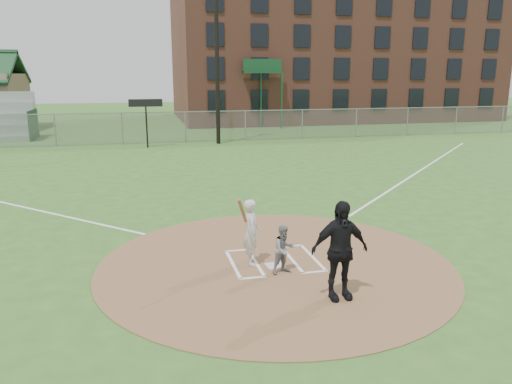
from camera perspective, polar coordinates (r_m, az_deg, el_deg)
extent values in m
plane|color=#326121|center=(12.04, 2.22, -8.20)|extent=(140.00, 140.00, 0.00)
cylinder|color=olive|center=(12.03, 2.22, -8.15)|extent=(8.40, 8.40, 0.02)
cube|color=silver|center=(11.83, 2.20, -8.41)|extent=(0.45, 0.45, 0.03)
cube|color=white|center=(23.56, 17.67, 1.96)|extent=(17.04, 17.04, 0.01)
imported|color=gray|center=(11.28, 3.22, -6.57)|extent=(0.65, 0.57, 1.12)
imported|color=black|center=(10.05, 9.53, -6.58)|extent=(1.20, 0.52, 2.02)
cube|color=white|center=(11.95, -2.65, -8.23)|extent=(0.08, 1.80, 0.01)
cube|color=white|center=(12.06, -0.06, -8.02)|extent=(0.08, 1.80, 0.01)
cube|color=white|center=(12.83, -2.17, -6.69)|extent=(0.62, 0.08, 0.01)
cube|color=white|center=(11.19, -0.35, -9.78)|extent=(0.62, 0.08, 0.01)
cube|color=white|center=(12.45, 6.51, -7.41)|extent=(0.08, 1.80, 0.01)
cube|color=white|center=(12.28, 4.07, -7.65)|extent=(0.08, 1.80, 0.01)
cube|color=white|center=(13.16, 4.03, -6.18)|extent=(0.62, 0.08, 0.01)
cube|color=white|center=(11.57, 6.70, -9.06)|extent=(0.62, 0.08, 0.01)
imported|color=silver|center=(11.73, -0.51, -4.59)|extent=(0.44, 0.61, 1.57)
cylinder|color=brown|center=(11.11, -1.57, -2.16)|extent=(0.35, 0.56, 0.70)
cube|color=slate|center=(33.09, -8.07, 7.34)|extent=(56.00, 0.03, 2.00)
cube|color=gray|center=(33.00, -8.12, 9.07)|extent=(56.00, 0.06, 0.06)
cube|color=gray|center=(33.09, -8.07, 7.34)|extent=(56.08, 0.08, 2.00)
cube|color=#194728|center=(37.78, -24.09, 7.06)|extent=(0.08, 3.20, 2.00)
cube|color=brown|center=(52.44, 8.33, 16.65)|extent=(30.00, 16.00, 15.00)
cube|color=black|center=(44.99, 12.12, 16.93)|extent=(26.60, 0.10, 12.20)
cube|color=#194728|center=(41.35, 0.74, 13.52)|extent=(3.20, 1.00, 0.15)
cube|color=#194728|center=(41.89, 0.56, 10.44)|extent=(0.12, 0.12, 4.50)
cube|color=#194728|center=(41.36, 2.93, 10.39)|extent=(0.12, 0.12, 4.50)
cube|color=#194728|center=(41.35, 0.74, 14.28)|extent=(3.20, 0.08, 1.00)
cylinder|color=black|center=(32.21, -4.50, 16.18)|extent=(0.26, 0.26, 12.00)
cylinder|color=black|center=(31.14, -12.38, 7.34)|extent=(0.10, 0.10, 2.60)
cube|color=black|center=(31.03, -12.52, 9.91)|extent=(2.00, 0.10, 0.45)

